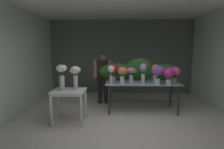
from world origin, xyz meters
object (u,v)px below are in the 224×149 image
side_table_white (69,95)px  vase_coral_dahlias (122,73)px  vase_rosy_freesia (131,72)px  vase_sunset_roses (155,72)px  vase_white_roses_tall (62,74)px  vase_magenta_lilies (169,74)px  display_table_glass (142,86)px  vase_cream_lisianthus_tall (75,74)px  vase_violet_ranunculus (158,72)px  vase_crimson_stock (113,71)px  florist (103,73)px  vase_ivory_snapdragons (111,72)px  vase_lilac_anemones (143,71)px  vase_fuchsia_carnations (175,73)px

side_table_white → vase_coral_dahlias: vase_coral_dahlias is taller
vase_rosy_freesia → vase_sunset_roses: size_ratio=0.83×
vase_white_roses_tall → vase_magenta_lilies: bearing=10.6°
display_table_glass → vase_cream_lisianthus_tall: bearing=-155.1°
display_table_glass → vase_violet_ranunculus: vase_violet_ranunculus is taller
vase_magenta_lilies → display_table_glass: bearing=150.2°
vase_magenta_lilies → vase_cream_lisianthus_tall: size_ratio=0.80×
display_table_glass → vase_magenta_lilies: 0.80m
vase_rosy_freesia → vase_crimson_stock: bearing=168.3°
vase_coral_dahlias → vase_sunset_roses: vase_sunset_roses is taller
florist → vase_ivory_snapdragons: bearing=-72.3°
display_table_glass → side_table_white: (-1.81, -0.83, -0.02)m
vase_lilac_anemones → vase_fuchsia_carnations: vase_lilac_anemones is taller
vase_violet_ranunculus → vase_white_roses_tall: size_ratio=0.82×
vase_white_roses_tall → vase_violet_ranunculus: bearing=12.8°
vase_magenta_lilies → vase_white_roses_tall: (-2.57, -0.48, 0.06)m
display_table_glass → vase_crimson_stock: bearing=174.4°
vase_crimson_stock → vase_fuchsia_carnations: bearing=-7.8°
vase_coral_dahlias → vase_sunset_roses: 0.98m
vase_sunset_roses → vase_violet_ranunculus: same height
display_table_glass → vase_coral_dahlias: 0.75m
florist → vase_magenta_lilies: bearing=-31.4°
vase_cream_lisianthus_tall → vase_lilac_anemones: bearing=23.1°
side_table_white → vase_coral_dahlias: size_ratio=1.76×
florist → vase_ivory_snapdragons: florist is taller
florist → vase_cream_lisianthus_tall: 1.59m
vase_fuchsia_carnations → vase_white_roses_tall: vase_white_roses_tall is taller
vase_fuchsia_carnations → vase_white_roses_tall: (-2.80, -0.69, 0.05)m
vase_magenta_lilies → vase_fuchsia_carnations: 0.30m
vase_rosy_freesia → vase_cream_lisianthus_tall: size_ratio=0.73×
vase_magenta_lilies → vase_sunset_roses: vase_sunset_roses is taller
side_table_white → vase_fuchsia_carnations: size_ratio=1.81×
display_table_glass → vase_cream_lisianthus_tall: vase_cream_lisianthus_tall is taller
side_table_white → vase_violet_ranunculus: (2.16, 0.52, 0.46)m
vase_sunset_roses → vase_cream_lisianthus_tall: 2.19m
vase_sunset_roses → vase_white_roses_tall: bearing=-159.4°
vase_lilac_anemones → vase_rosy_freesia: size_ratio=1.29×
vase_sunset_roses → vase_rosy_freesia: bearing=-174.2°
side_table_white → vase_violet_ranunculus: 2.27m
vase_magenta_lilies → vase_violet_ranunculus: (-0.26, 0.04, 0.05)m
vase_rosy_freesia → vase_fuchsia_carnations: 1.15m
vase_crimson_stock → vase_fuchsia_carnations: size_ratio=1.14×
vase_magenta_lilies → vase_coral_dahlias: size_ratio=0.98×
vase_magenta_lilies → vase_fuchsia_carnations: vase_magenta_lilies is taller
vase_white_roses_tall → vase_fuchsia_carnations: bearing=13.8°
vase_lilac_anemones → vase_crimson_stock: size_ratio=1.06×
vase_ivory_snapdragons → vase_fuchsia_carnations: size_ratio=1.11×
vase_crimson_stock → vase_coral_dahlias: bearing=-56.5°
vase_magenta_lilies → vase_sunset_roses: (-0.24, 0.39, 0.02)m
vase_rosy_freesia → vase_coral_dahlias: (-0.25, -0.27, 0.02)m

